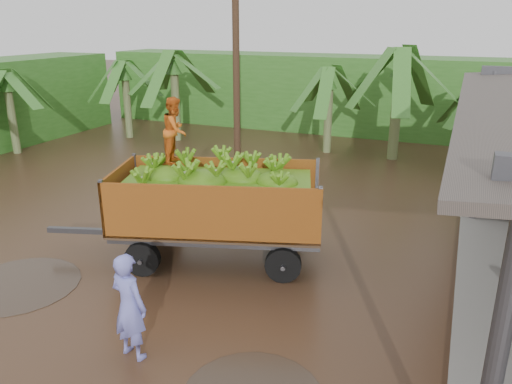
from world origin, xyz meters
TOP-DOWN VIEW (x-y plane):
  - ground at (0.00, 0.00)m, footprint 100.00×100.00m
  - hedge_north at (-2.00, 16.00)m, footprint 22.00×3.00m
  - banana_trailer at (-0.09, 0.98)m, footprint 6.36×3.44m
  - man_blue at (0.22, -2.73)m, footprint 0.73×0.55m
  - utility_pole at (-2.76, 7.83)m, footprint 1.20×0.24m
  - banana_plants at (-4.46, 6.87)m, footprint 24.31×20.21m

SIDE VIEW (x-z plane):
  - ground at x=0.00m, z-range 0.00..0.00m
  - man_blue at x=0.22m, z-range 0.00..1.82m
  - banana_trailer at x=-0.09m, z-range -0.42..3.16m
  - hedge_north at x=-2.00m, z-range 0.00..3.60m
  - banana_plants at x=-4.46m, z-range -0.25..4.09m
  - utility_pole at x=-2.76m, z-range 0.06..8.06m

